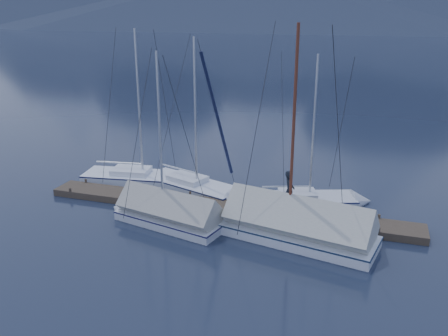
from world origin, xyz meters
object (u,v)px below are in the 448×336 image
(sailboat_open_mid, at_px, (204,190))
(person, at_px, (289,191))
(sailboat_open_left, at_px, (151,179))
(sailboat_open_right, at_px, (318,201))
(sailboat_covered_near, at_px, (285,227))
(sailboat_covered_far, at_px, (161,214))

(sailboat_open_mid, bearing_deg, person, -19.43)
(sailboat_open_left, bearing_deg, sailboat_open_right, -1.65)
(sailboat_open_left, height_order, sailboat_open_right, sailboat_open_left)
(sailboat_open_left, relative_size, sailboat_open_right, 1.14)
(sailboat_open_mid, bearing_deg, sailboat_covered_near, -36.83)
(person, bearing_deg, sailboat_open_left, 59.96)
(sailboat_covered_near, distance_m, person, 2.25)
(sailboat_open_left, relative_size, person, 4.71)
(person, bearing_deg, sailboat_covered_near, 172.61)
(sailboat_open_mid, height_order, sailboat_covered_far, sailboat_open_mid)
(sailboat_open_left, xyz_separation_m, sailboat_covered_near, (8.37, -4.42, 0.32))
(sailboat_open_right, distance_m, sailboat_covered_near, 4.25)
(sailboat_open_left, height_order, sailboat_covered_far, sailboat_open_left)
(sailboat_open_right, bearing_deg, sailboat_open_left, 178.35)
(sailboat_open_right, height_order, sailboat_covered_near, sailboat_covered_near)
(sailboat_open_right, distance_m, person, 2.61)
(sailboat_open_left, height_order, person, sailboat_open_left)
(sailboat_open_mid, relative_size, sailboat_open_right, 1.09)
(sailboat_open_left, xyz_separation_m, sailboat_open_mid, (3.33, -0.64, -0.01))
(person, bearing_deg, sailboat_open_mid, 56.57)
(sailboat_open_left, bearing_deg, sailboat_open_mid, -10.95)
(sailboat_open_left, xyz_separation_m, sailboat_covered_far, (2.78, -4.62, 0.25))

